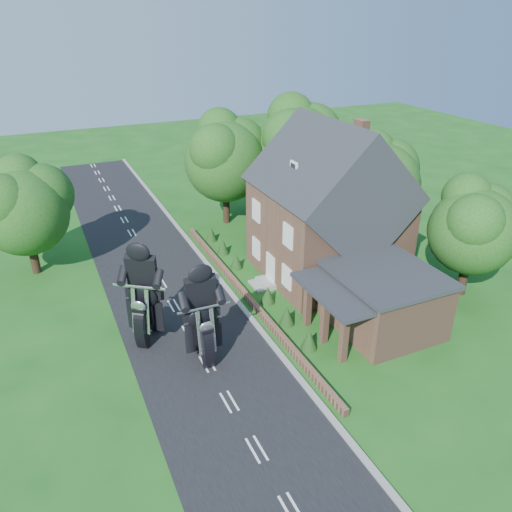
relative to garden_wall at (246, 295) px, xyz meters
name	(u,v)px	position (x,y,z in m)	size (l,w,h in m)	color
ground	(207,364)	(-4.30, -5.00, -0.20)	(120.00, 120.00, 0.00)	#174E16
road	(207,363)	(-4.30, -5.00, -0.19)	(7.00, 80.00, 0.02)	black
kerb	(272,345)	(-0.65, -5.00, -0.14)	(0.30, 80.00, 0.12)	gray
garden_wall	(246,295)	(0.00, 0.00, 0.00)	(0.30, 22.00, 0.40)	brown
house	(328,212)	(6.19, 1.00, 4.14)	(9.54, 8.64, 10.24)	brown
annex	(381,299)	(5.57, -5.80, 1.57)	(7.05, 5.94, 3.44)	brown
tree_annex_side	(478,223)	(12.83, -4.90, 4.49)	(5.64, 5.20, 7.48)	black
tree_house_right	(382,176)	(12.35, 3.62, 4.99)	(6.51, 6.00, 8.40)	black
tree_behind_house	(302,143)	(9.88, 11.14, 6.03)	(7.81, 7.20, 10.08)	black
tree_behind_left	(229,154)	(3.86, 12.13, 5.53)	(6.94, 6.40, 9.16)	black
tree_far_road	(29,204)	(-11.16, 9.11, 4.64)	(6.08, 5.60, 7.84)	black
shrub_a	(309,339)	(1.00, -6.00, 0.35)	(0.90, 0.90, 1.10)	#143310
shrub_b	(287,315)	(1.00, -3.50, 0.35)	(0.90, 0.90, 1.10)	#143310
shrub_c	(268,295)	(1.00, -1.00, 0.35)	(0.90, 0.90, 1.10)	#143310
shrub_d	(236,261)	(1.00, 4.00, 0.35)	(0.90, 0.90, 1.10)	#143310
shrub_e	(223,247)	(1.00, 6.50, 0.35)	(0.90, 0.90, 1.10)	#143310
shrub_f	(211,234)	(1.00, 9.00, 0.35)	(0.90, 0.90, 1.10)	#143310
motorcycle_lead	(203,346)	(-4.31, -4.56, 0.62)	(0.45, 1.77, 1.64)	black
motorcycle_follow	(148,326)	(-6.43, -1.73, 0.67)	(0.47, 1.87, 1.74)	black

